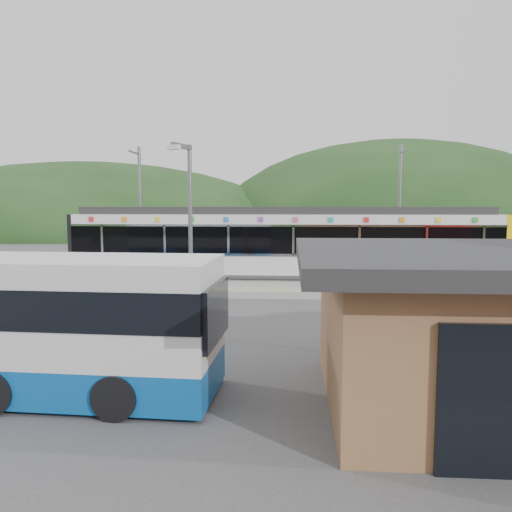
{
  "coord_description": "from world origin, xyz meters",
  "views": [
    {
      "loc": [
        1.26,
        -18.4,
        3.79
      ],
      "look_at": [
        -0.09,
        1.0,
        1.84
      ],
      "focal_mm": 35.0,
      "sensor_mm": 36.0,
      "label": 1
    }
  ],
  "objects": [
    {
      "name": "platform",
      "position": [
        0.0,
        3.3,
        0.15
      ],
      "size": [
        26.0,
        3.2,
        0.3
      ],
      "primitive_type": "cube",
      "color": "#9E9E99",
      "rests_on": "ground"
    },
    {
      "name": "catenary_mast_west",
      "position": [
        -7.0,
        8.56,
        3.65
      ],
      "size": [
        0.18,
        1.8,
        7.0
      ],
      "color": "slate",
      "rests_on": "ground"
    },
    {
      "name": "lamp_post",
      "position": [
        -1.63,
        -4.31,
        3.32
      ],
      "size": [
        0.41,
        1.03,
        5.53
      ],
      "rotation": [
        0.0,
        0.0,
        -0.33
      ],
      "color": "slate",
      "rests_on": "ground"
    },
    {
      "name": "hills",
      "position": [
        6.19,
        5.29,
        0.0
      ],
      "size": [
        146.0,
        149.0,
        26.0
      ],
      "color": "#1E3D19",
      "rests_on": "ground"
    },
    {
      "name": "ground",
      "position": [
        0.0,
        0.0,
        0.0
      ],
      "size": [
        120.0,
        120.0,
        0.0
      ],
      "primitive_type": "plane",
      "color": "#4C4C4F",
      "rests_on": "ground"
    },
    {
      "name": "yellow_line",
      "position": [
        0.0,
        2.0,
        0.3
      ],
      "size": [
        26.0,
        0.1,
        0.01
      ],
      "primitive_type": "cube",
      "color": "yellow",
      "rests_on": "platform"
    },
    {
      "name": "train",
      "position": [
        0.9,
        6.0,
        2.06
      ],
      "size": [
        20.44,
        3.01,
        3.74
      ],
      "color": "black",
      "rests_on": "ground"
    },
    {
      "name": "catenary_mast_east",
      "position": [
        7.0,
        8.56,
        3.65
      ],
      "size": [
        0.18,
        1.8,
        7.0
      ],
      "color": "slate",
      "rests_on": "ground"
    }
  ]
}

